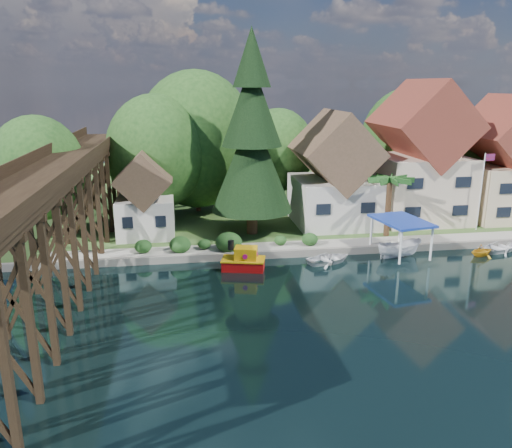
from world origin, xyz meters
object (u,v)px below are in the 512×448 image
object	(u,v)px
boat_white_b	(501,246)
boat_white_a	(329,258)
trestle_bridge	(62,210)
boat_yellow	(482,249)
house_left	(334,177)
shed	(145,200)
house_right	(504,166)
boat_canopy	(400,241)
palm_tree	(390,181)
conifer	(252,139)
house_center	(420,161)
flagpole	(483,183)
tugboat	(244,261)

from	to	relation	value
boat_white_b	boat_white_a	bearing A→B (deg)	70.87
trestle_bridge	boat_yellow	bearing A→B (deg)	1.34
house_left	boat_yellow	xyz separation A→B (m)	(9.92, -10.06, -4.57)
shed	boat_white_b	bearing A→B (deg)	-13.86
house_right	boat_canopy	xyz separation A→B (m)	(-15.05, -9.34, -4.39)
palm_tree	boat_white_b	bearing A→B (deg)	-25.19
boat_white_a	boat_canopy	size ratio (longest dim) A/B	0.69
conifer	boat_white_a	size ratio (longest dim) A/B	4.74
trestle_bridge	shed	bearing A→B (deg)	61.81
house_left	shed	world-z (taller)	house_left
shed	boat_canopy	world-z (taller)	shed
house_center	boat_yellow	size ratio (longest dim) A/B	6.38
house_right	boat_canopy	size ratio (longest dim) A/B	2.26
shed	boat_canopy	size ratio (longest dim) A/B	1.42
house_left	house_center	bearing A→B (deg)	3.18
house_center	flagpole	xyz separation A→B (m)	(4.06, -4.79, -1.44)
boat_white_a	trestle_bridge	bearing A→B (deg)	75.45
house_right	shed	xyz separation A→B (m)	(-36.00, -1.50, -1.95)
house_left	tugboat	bearing A→B (deg)	-134.63
boat_yellow	tugboat	bearing A→B (deg)	78.09
house_right	boat_white_b	bearing A→B (deg)	-121.84
flagpole	tugboat	xyz separation A→B (m)	(-23.19, -5.97, -4.27)
house_center	tugboat	distance (m)	22.68
house_center	tugboat	xyz separation A→B (m)	(-19.13, -10.76, -5.70)
house_right	boat_yellow	size ratio (longest dim) A/B	5.72
trestle_bridge	boat_white_a	distance (m)	20.51
flagpole	boat_white_a	world-z (taller)	flagpole
boat_white_a	boat_white_b	bearing A→B (deg)	-105.36
house_center	shed	distance (m)	27.20
house_left	tugboat	size ratio (longest dim) A/B	3.04
trestle_bridge	boat_canopy	bearing A→B (deg)	3.28
house_right	conifer	size ratio (longest dim) A/B	0.69
house_left	flagpole	size ratio (longest dim) A/B	1.51
boat_yellow	boat_white_b	bearing A→B (deg)	-79.52
boat_canopy	house_left	bearing A→B (deg)	107.52
house_center	boat_canopy	bearing A→B (deg)	-121.59
house_center	boat_white_b	bearing A→B (deg)	-70.27
trestle_bridge	boat_white_b	size ratio (longest dim) A/B	11.50
house_left	palm_tree	xyz separation A→B (m)	(3.66, -4.89, 0.41)
trestle_bridge	palm_tree	world-z (taller)	trestle_bridge
conifer	boat_canopy	xyz separation A→B (m)	(11.32, -7.04, -7.83)
trestle_bridge	house_right	size ratio (longest dim) A/B	3.55
trestle_bridge	house_right	distance (m)	42.41
tugboat	house_left	bearing A→B (deg)	45.37
trestle_bridge	palm_tree	distance (m)	27.31
house_center	boat_canopy	distance (m)	12.60
boat_white_a	boat_yellow	xyz separation A→B (m)	(13.06, -0.38, 0.18)
house_center	palm_tree	xyz separation A→B (m)	(-5.34, -5.39, -0.87)
house_center	house_left	bearing A→B (deg)	-176.82
shed	flagpole	bearing A→B (deg)	-5.14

